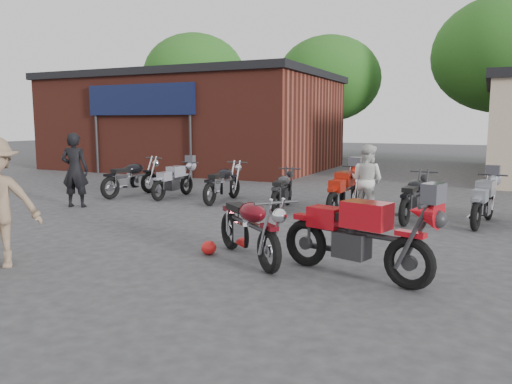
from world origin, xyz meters
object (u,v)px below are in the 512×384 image
at_px(person_light, 367,180).
at_px(row_bike_1, 174,179).
at_px(row_bike_3, 282,188).
at_px(person_dark, 75,170).
at_px(sportbike, 357,232).
at_px(row_bike_2, 223,181).
at_px(row_bike_4, 343,189).
at_px(helmet, 209,248).
at_px(row_bike_5, 414,195).
at_px(row_bike_6, 484,199).
at_px(vintage_motorcycle, 249,223).
at_px(row_bike_0, 131,176).

xyz_separation_m(person_light, row_bike_1, (-5.56, 0.45, -0.28)).
bearing_deg(row_bike_3, person_dark, 102.69).
xyz_separation_m(sportbike, row_bike_2, (-4.86, 5.04, -0.08)).
bearing_deg(row_bike_4, helmet, 169.17).
xyz_separation_m(sportbike, row_bike_5, (0.15, 4.52, -0.08)).
relative_size(sportbike, row_bike_6, 1.17).
height_order(row_bike_3, row_bike_6, row_bike_6).
xyz_separation_m(vintage_motorcycle, row_bike_1, (-4.78, 4.97, -0.06)).
height_order(sportbike, row_bike_3, sportbike).
height_order(row_bike_0, row_bike_6, row_bike_0).
distance_m(helmet, row_bike_4, 4.57).
xyz_separation_m(row_bike_0, row_bike_2, (2.92, 0.19, -0.03)).
bearing_deg(row_bike_0, vintage_motorcycle, -119.22).
bearing_deg(helmet, row_bike_4, 77.14).
xyz_separation_m(helmet, row_bike_5, (2.60, 4.33, 0.45)).
xyz_separation_m(vintage_motorcycle, helmet, (-0.76, 0.07, -0.48)).
distance_m(person_dark, row_bike_3, 5.21).
xyz_separation_m(sportbike, person_dark, (-7.82, 2.75, 0.29)).
bearing_deg(vintage_motorcycle, row_bike_5, 107.73).
bearing_deg(row_bike_5, sportbike, -176.01).
height_order(row_bike_4, row_bike_6, row_bike_4).
height_order(person_dark, row_bike_5, person_dark).
height_order(vintage_motorcycle, row_bike_3, vintage_motorcycle).
xyz_separation_m(row_bike_4, row_bike_6, (2.97, 0.03, -0.04)).
bearing_deg(sportbike, vintage_motorcycle, -167.94).
distance_m(vintage_motorcycle, row_bike_4, 4.50).
distance_m(row_bike_0, row_bike_3, 4.80).
xyz_separation_m(row_bike_1, row_bike_5, (6.62, -0.58, 0.03)).
bearing_deg(row_bike_6, sportbike, 171.36).
height_order(row_bike_0, row_bike_2, row_bike_0).
distance_m(row_bike_1, row_bike_3, 3.52).
height_order(row_bike_0, row_bike_1, row_bike_0).
xyz_separation_m(vintage_motorcycle, row_bike_0, (-6.08, 4.73, -0.00)).
height_order(row_bike_2, row_bike_3, row_bike_2).
bearing_deg(sportbike, row_bike_6, 88.02).
bearing_deg(row_bike_2, row_bike_3, -103.44).
relative_size(helmet, row_bike_3, 0.14).
xyz_separation_m(person_dark, row_bike_5, (7.97, 1.77, -0.37)).
xyz_separation_m(sportbike, row_bike_6, (1.53, 4.64, -0.09)).
height_order(person_dark, row_bike_1, person_dark).
relative_size(person_dark, row_bike_4, 0.92).
xyz_separation_m(person_dark, row_bike_1, (1.34, 2.35, -0.40)).
relative_size(row_bike_0, row_bike_4, 1.01).
bearing_deg(person_light, vintage_motorcycle, 95.09).
height_order(helmet, person_dark, person_dark).
bearing_deg(row_bike_6, row_bike_4, 100.08).
distance_m(row_bike_0, row_bike_4, 6.33).
bearing_deg(row_bike_3, row_bike_1, 73.90).
height_order(row_bike_3, row_bike_4, row_bike_4).
bearing_deg(helmet, sportbike, -4.39).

